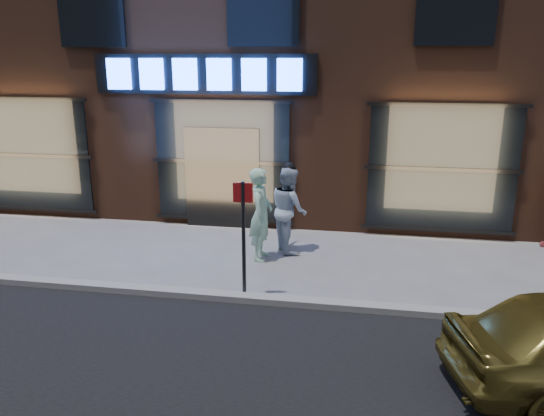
{
  "coord_description": "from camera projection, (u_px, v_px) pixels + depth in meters",
  "views": [
    {
      "loc": [
        3.28,
        -7.99,
        3.99
      ],
      "look_at": [
        1.6,
        1.6,
        1.2
      ],
      "focal_mm": 35.0,
      "sensor_mm": 36.0,
      "label": 1
    }
  ],
  "objects": [
    {
      "name": "ground",
      "position": [
        165.0,
        295.0,
        9.21
      ],
      "size": [
        90.0,
        90.0,
        0.0
      ],
      "primitive_type": "plane",
      "color": "slate",
      "rests_on": "ground"
    },
    {
      "name": "curb",
      "position": [
        165.0,
        292.0,
        9.19
      ],
      "size": [
        60.0,
        0.25,
        0.12
      ],
      "primitive_type": "cube",
      "color": "gray",
      "rests_on": "ground"
    },
    {
      "name": "storefront_building",
      "position": [
        255.0,
        15.0,
        15.35
      ],
      "size": [
        30.2,
        8.28,
        10.3
      ],
      "color": "#54301E",
      "rests_on": "ground"
    },
    {
      "name": "man_bowtie",
      "position": [
        261.0,
        214.0,
        10.62
      ],
      "size": [
        0.45,
        0.69,
        1.88
      ],
      "primitive_type": "imported",
      "rotation": [
        0.0,
        0.0,
        1.57
      ],
      "color": "#BAF5CC",
      "rests_on": "ground"
    },
    {
      "name": "man_cap",
      "position": [
        289.0,
        209.0,
        11.11
      ],
      "size": [
        1.01,
        1.1,
        1.81
      ],
      "primitive_type": "imported",
      "rotation": [
        0.0,
        0.0,
        2.05
      ],
      "color": "silver",
      "rests_on": "ground"
    },
    {
      "name": "sign_post",
      "position": [
        243.0,
        229.0,
        8.76
      ],
      "size": [
        0.33,
        0.07,
        2.05
      ],
      "rotation": [
        0.0,
        0.0,
        0.04
      ],
      "color": "#262628",
      "rests_on": "ground"
    }
  ]
}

